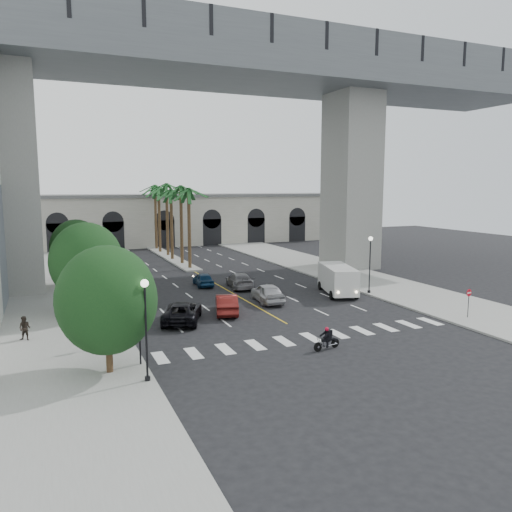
{
  "coord_description": "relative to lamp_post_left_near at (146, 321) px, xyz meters",
  "views": [
    {
      "loc": [
        -15.77,
        -29.29,
        9.9
      ],
      "look_at": [
        -0.76,
        6.0,
        4.49
      ],
      "focal_mm": 35.0,
      "sensor_mm": 36.0,
      "label": 1
    }
  ],
  "objects": [
    {
      "name": "ground",
      "position": [
        11.4,
        5.0,
        -3.22
      ],
      "size": [
        140.0,
        140.0,
        0.0
      ],
      "primitive_type": "plane",
      "color": "black",
      "rests_on": "ground"
    },
    {
      "name": "sidewalk_left",
      "position": [
        -3.6,
        20.0,
        -3.15
      ],
      "size": [
        8.0,
        100.0,
        0.15
      ],
      "primitive_type": "cube",
      "color": "gray",
      "rests_on": "ground"
    },
    {
      "name": "sidewalk_right",
      "position": [
        26.4,
        20.0,
        -3.15
      ],
      "size": [
        8.0,
        100.0,
        0.15
      ],
      "primitive_type": "cube",
      "color": "gray",
      "rests_on": "ground"
    },
    {
      "name": "median",
      "position": [
        11.4,
        43.0,
        -3.12
      ],
      "size": [
        2.0,
        24.0,
        0.2
      ],
      "primitive_type": "cube",
      "color": "gray",
      "rests_on": "ground"
    },
    {
      "name": "pier_building",
      "position": [
        11.4,
        60.0,
        1.04
      ],
      "size": [
        71.0,
        10.5,
        8.5
      ],
      "color": "beige",
      "rests_on": "ground"
    },
    {
      "name": "bridge",
      "position": [
        14.82,
        27.0,
        15.29
      ],
      "size": [
        75.0,
        13.0,
        26.0
      ],
      "color": "gray",
      "rests_on": "ground"
    },
    {
      "name": "palm_a",
      "position": [
        11.4,
        33.0,
        5.88
      ],
      "size": [
        3.2,
        3.2,
        10.3
      ],
      "color": "#47331E",
      "rests_on": "ground"
    },
    {
      "name": "palm_b",
      "position": [
        11.5,
        37.0,
        6.15
      ],
      "size": [
        3.2,
        3.2,
        10.6
      ],
      "color": "#47331E",
      "rests_on": "ground"
    },
    {
      "name": "palm_c",
      "position": [
        11.2,
        41.0,
        5.69
      ],
      "size": [
        3.2,
        3.2,
        10.1
      ],
      "color": "#47331E",
      "rests_on": "ground"
    },
    {
      "name": "palm_d",
      "position": [
        11.55,
        45.0,
        6.43
      ],
      "size": [
        3.2,
        3.2,
        10.9
      ],
      "color": "#47331E",
      "rests_on": "ground"
    },
    {
      "name": "palm_e",
      "position": [
        11.3,
        49.0,
        5.97
      ],
      "size": [
        3.2,
        3.2,
        10.4
      ],
      "color": "#47331E",
      "rests_on": "ground"
    },
    {
      "name": "palm_f",
      "position": [
        11.6,
        53.0,
        6.24
      ],
      "size": [
        3.2,
        3.2,
        10.7
      ],
      "color": "#47331E",
      "rests_on": "ground"
    },
    {
      "name": "street_tree_near",
      "position": [
        -1.6,
        2.0,
        0.8
      ],
      "size": [
        5.2,
        5.2,
        6.89
      ],
      "color": "#382616",
      "rests_on": "ground"
    },
    {
      "name": "street_tree_mid",
      "position": [
        -1.6,
        15.0,
        0.99
      ],
      "size": [
        5.44,
        5.44,
        7.21
      ],
      "color": "#382616",
      "rests_on": "ground"
    },
    {
      "name": "street_tree_far",
      "position": [
        -1.6,
        27.0,
        0.68
      ],
      "size": [
        5.04,
        5.04,
        6.68
      ],
      "color": "#382616",
      "rests_on": "ground"
    },
    {
      "name": "lamp_post_left_near",
      "position": [
        0.0,
        0.0,
        0.0
      ],
      "size": [
        0.4,
        0.4,
        5.35
      ],
      "color": "black",
      "rests_on": "ground"
    },
    {
      "name": "lamp_post_left_far",
      "position": [
        0.0,
        21.0,
        0.0
      ],
      "size": [
        0.4,
        0.4,
        5.35
      ],
      "color": "black",
      "rests_on": "ground"
    },
    {
      "name": "lamp_post_right",
      "position": [
        22.8,
        13.0,
        0.0
      ],
      "size": [
        0.4,
        0.4,
        5.35
      ],
      "color": "black",
      "rests_on": "ground"
    },
    {
      "name": "traffic_signal_near",
      "position": [
        0.1,
        2.5,
        -0.71
      ],
      "size": [
        0.25,
        0.18,
        3.65
      ],
      "color": "black",
      "rests_on": "ground"
    },
    {
      "name": "traffic_signal_far",
      "position": [
        0.1,
        6.5,
        -0.71
      ],
      "size": [
        0.25,
        0.18,
        3.65
      ],
      "color": "black",
      "rests_on": "ground"
    },
    {
      "name": "motorcycle_rider",
      "position": [
        11.13,
        1.01,
        -2.58
      ],
      "size": [
        1.95,
        0.58,
        1.41
      ],
      "rotation": [
        0.0,
        0.0,
        0.18
      ],
      "color": "black",
      "rests_on": "ground"
    },
    {
      "name": "car_a",
      "position": [
        12.9,
        13.81,
        -2.4
      ],
      "size": [
        2.41,
        4.97,
        1.63
      ],
      "primitive_type": "imported",
      "rotation": [
        0.0,
        0.0,
        3.04
      ],
      "color": "#A5A4A9",
      "rests_on": "ground"
    },
    {
      "name": "car_b",
      "position": [
        8.4,
        11.63,
        -2.45
      ],
      "size": [
        2.93,
        4.97,
        1.55
      ],
      "primitive_type": "imported",
      "rotation": [
        0.0,
        0.0,
        2.85
      ],
      "color": "#561311",
      "rests_on": "ground"
    },
    {
      "name": "car_c",
      "position": [
        4.58,
        10.56,
        -2.47
      ],
      "size": [
        4.33,
        5.93,
        1.5
      ],
      "primitive_type": "imported",
      "rotation": [
        0.0,
        0.0,
        2.76
      ],
      "color": "black",
      "rests_on": "ground"
    },
    {
      "name": "car_d",
      "position": [
        12.9,
        20.37,
        -2.49
      ],
      "size": [
        2.82,
        5.32,
        1.47
      ],
      "primitive_type": "imported",
      "rotation": [
        0.0,
        0.0,
        2.98
      ],
      "color": "slate",
      "rests_on": "ground"
    },
    {
      "name": "car_e",
      "position": [
        9.9,
        22.67,
        -2.55
      ],
      "size": [
        1.91,
        4.05,
        1.34
      ],
      "primitive_type": "imported",
      "rotation": [
        0.0,
        0.0,
        3.06
      ],
      "color": "#112E4F",
      "rests_on": "ground"
    },
    {
      "name": "cargo_van",
      "position": [
        20.13,
        14.11,
        -1.77
      ],
      "size": [
        3.95,
        6.53,
        2.61
      ],
      "rotation": [
        0.0,
        0.0,
        -0.29
      ],
      "color": "silver",
      "rests_on": "ground"
    },
    {
      "name": "pedestrian_a",
      "position": [
        -0.42,
        9.99,
        -2.25
      ],
      "size": [
        0.72,
        0.66,
        1.65
      ],
      "primitive_type": "imported",
      "rotation": [
        0.0,
        0.0,
        0.57
      ],
      "color": "black",
      "rests_on": "sidewalk_left"
    },
    {
      "name": "pedestrian_b",
      "position": [
        -5.89,
        9.7,
        -2.29
      ],
      "size": [
        0.94,
        0.86,
        1.56
      ],
      "primitive_type": "imported",
      "rotation": [
        0.0,
        0.0,
        -0.44
      ],
      "color": "black",
      "rests_on": "sidewalk_left"
    },
    {
      "name": "do_not_enter_sign",
      "position": [
        24.4,
        2.88,
        -1.55
      ],
      "size": [
        0.56,
        0.12,
        2.3
      ],
      "rotation": [
        0.0,
        0.0,
        0.16
      ],
      "color": "black",
      "rests_on": "ground"
    }
  ]
}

